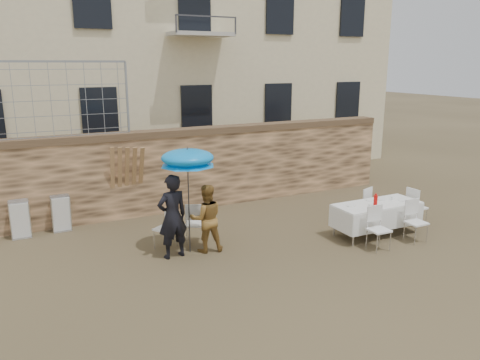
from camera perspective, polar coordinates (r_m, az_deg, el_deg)
name	(u,v)px	position (r m, az deg, el deg)	size (l,w,h in m)	color
ground	(273,280)	(9.01, 3.99, -12.04)	(80.00, 80.00, 0.00)	brown
stone_wall	(182,170)	(12.98, -7.07, 1.22)	(13.00, 0.50, 2.20)	#916C48
chain_link_fence	(60,100)	(12.05, -21.11, 9.04)	(3.20, 0.06, 1.80)	gray
man_suit	(172,217)	(9.75, -8.24, -4.43)	(0.65, 0.43, 1.78)	black
woman_dress	(206,218)	(10.04, -4.13, -4.68)	(0.72, 0.56, 1.48)	#C0873A
umbrella	(188,161)	(9.68, -6.41, 2.34)	(1.14, 1.14, 2.12)	#3F3F44
couple_chair_left	(165,227)	(10.38, -9.11, -5.71)	(0.48, 0.48, 0.96)	white
couple_chair_right	(195,223)	(10.59, -5.49, -5.19)	(0.48, 0.48, 0.96)	white
banquet_table	(377,205)	(11.43, 16.38, -2.94)	(2.10, 0.85, 0.78)	white
soda_bottle	(376,201)	(11.15, 16.19, -2.42)	(0.09, 0.09, 0.26)	red
table_chair_front_left	(379,229)	(10.60, 16.60, -5.73)	(0.48, 0.48, 0.96)	white
table_chair_front_right	(416,221)	(11.35, 20.71, -4.75)	(0.48, 0.48, 0.96)	white
table_chair_back	(360,205)	(12.20, 14.47, -2.98)	(0.48, 0.48, 0.96)	white
table_chair_side	(417,206)	(12.53, 20.74, -3.01)	(0.48, 0.48, 0.96)	white
chair_stack_left	(20,217)	(12.15, -25.26, -4.08)	(0.46, 0.47, 0.92)	white
chair_stack_right	(61,212)	(12.18, -21.03, -3.61)	(0.46, 0.40, 0.92)	white
wood_planks	(125,182)	(12.32, -13.89, -0.26)	(0.70, 0.20, 2.00)	#A37749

